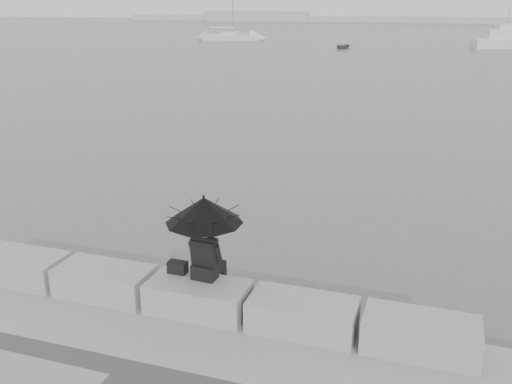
% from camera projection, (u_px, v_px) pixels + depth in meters
% --- Properties ---
extents(ground, '(360.00, 360.00, 0.00)m').
position_uv_depth(ground, '(210.00, 324.00, 9.65)').
color(ground, '#4E5154').
rests_on(ground, ground).
extents(stone_block_far_left, '(1.60, 0.80, 0.50)m').
position_uv_depth(stone_block_far_left, '(21.00, 267.00, 10.03)').
color(stone_block_far_left, gray).
rests_on(stone_block_far_left, promenade).
extents(stone_block_left, '(1.60, 0.80, 0.50)m').
position_uv_depth(stone_block_left, '(105.00, 281.00, 9.52)').
color(stone_block_left, gray).
rests_on(stone_block_left, promenade).
extents(stone_block_centre, '(1.60, 0.80, 0.50)m').
position_uv_depth(stone_block_centre, '(198.00, 297.00, 9.00)').
color(stone_block_centre, gray).
rests_on(stone_block_centre, promenade).
extents(stone_block_right, '(1.60, 0.80, 0.50)m').
position_uv_depth(stone_block_right, '(303.00, 315.00, 8.49)').
color(stone_block_right, gray).
rests_on(stone_block_right, promenade).
extents(stone_block_far_right, '(1.60, 0.80, 0.50)m').
position_uv_depth(stone_block_far_right, '(421.00, 335.00, 7.98)').
color(stone_block_far_right, gray).
rests_on(stone_block_far_right, promenade).
extents(seated_person, '(1.22, 1.22, 1.39)m').
position_uv_depth(seated_person, '(204.00, 218.00, 8.79)').
color(seated_person, black).
rests_on(seated_person, stone_block_centre).
extents(bag, '(0.31, 0.18, 0.20)m').
position_uv_depth(bag, '(178.00, 267.00, 9.24)').
color(bag, black).
rests_on(bag, stone_block_centre).
extents(distant_landmass, '(180.00, 8.00, 2.80)m').
position_uv_depth(distant_landmass, '(409.00, 19.00, 150.78)').
color(distant_landmass, '#AFB2B5').
rests_on(distant_landmass, ground).
extents(sailboat_left, '(7.73, 3.18, 12.90)m').
position_uv_depth(sailboat_left, '(230.00, 37.00, 81.28)').
color(sailboat_left, silver).
rests_on(sailboat_left, ground).
extents(dinghy, '(3.36, 1.86, 0.54)m').
position_uv_depth(dinghy, '(342.00, 46.00, 67.30)').
color(dinghy, gray).
rests_on(dinghy, ground).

